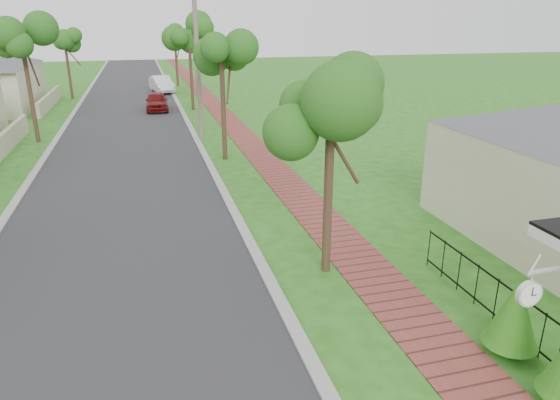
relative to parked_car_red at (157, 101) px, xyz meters
name	(u,v)px	position (x,y,z in m)	size (l,w,h in m)	color
road	(126,145)	(-2.00, -10.36, -0.64)	(7.00, 120.00, 0.02)	#28282B
kerb_right	(197,141)	(1.65, -10.36, -0.64)	(0.30, 120.00, 0.10)	#9E9E99
kerb_left	(50,150)	(-5.65, -10.36, -0.64)	(0.30, 120.00, 0.10)	#9E9E99
sidewalk	(245,138)	(4.25, -10.36, -0.64)	(1.50, 120.00, 0.03)	brown
picket_fence	(543,334)	(5.90, -30.36, -0.11)	(0.03, 8.02, 1.00)	black
street_trees	(122,47)	(-1.87, -3.51, 3.90)	(10.70, 37.65, 5.89)	#382619
parked_car_red	(157,101)	(0.00, 0.00, 0.00)	(1.51, 3.76, 1.28)	maroon
parked_car_white	(162,84)	(0.81, 9.50, 0.07)	(1.51, 4.32, 1.42)	white
near_tree	(331,118)	(3.20, -25.93, 3.32)	(1.94, 1.94, 4.99)	#382619
utility_pole	(198,61)	(1.90, -10.36, 3.48)	(1.20, 0.24, 8.12)	#76675C
station_clock	(530,292)	(4.82, -30.96, 1.31)	(0.93, 0.13, 0.65)	silver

